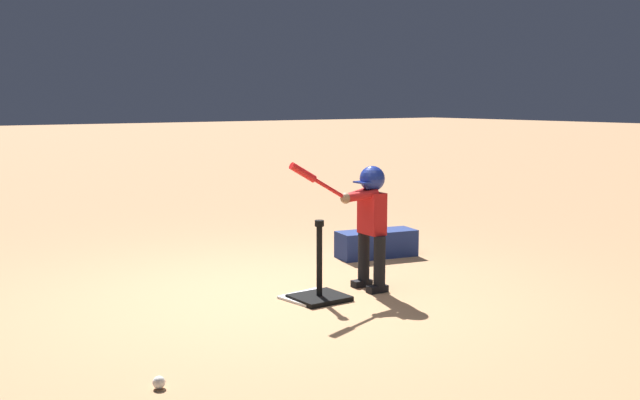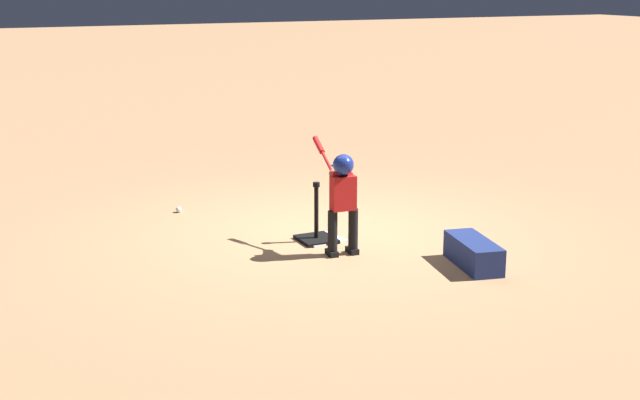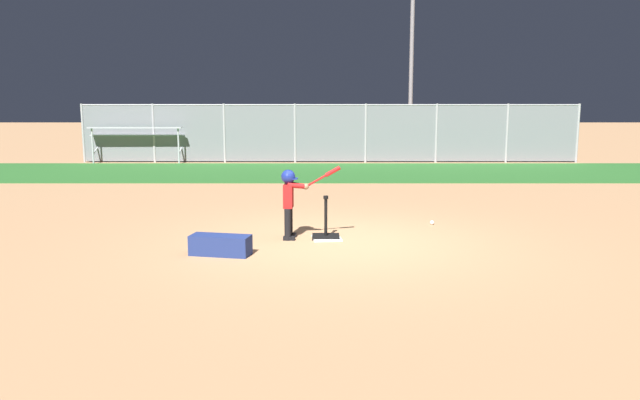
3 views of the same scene
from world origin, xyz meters
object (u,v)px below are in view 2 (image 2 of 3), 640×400
batter_child (342,191)px  equipment_bag (473,253)px  baseball (179,210)px  batting_tee (316,233)px

batter_child → equipment_bag: bearing=-132.5°
equipment_bag → baseball: bearing=43.6°
batting_tee → equipment_bag: bearing=-144.5°
baseball → equipment_bag: (-3.34, -2.09, 0.10)m
batting_tee → equipment_bag: batting_tee is taller
batting_tee → baseball: size_ratio=9.07×
batter_child → baseball: batter_child is taller
batting_tee → batter_child: batter_child is taller
batter_child → equipment_bag: (-0.94, -1.02, -0.55)m
batting_tee → baseball: bearing=29.0°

